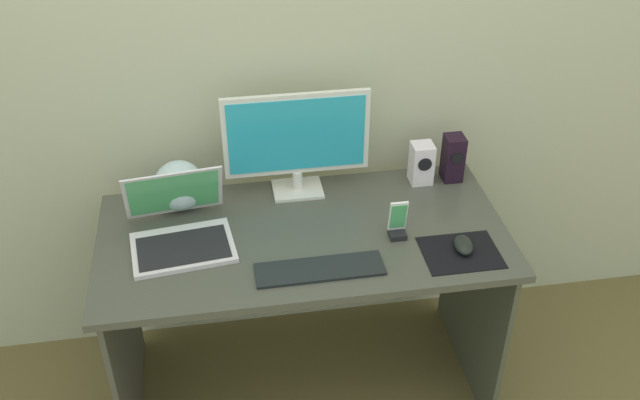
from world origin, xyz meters
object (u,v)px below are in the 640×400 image
fishbowl (179,186)px  phone_in_dock (398,224)px  laptop (180,229)px  speaker_near_monitor (422,163)px  speaker_right (453,158)px  monitor (297,140)px  mouse (463,245)px  keyboard_external (320,269)px

fishbowl → phone_in_dock: size_ratio=1.29×
laptop → speaker_near_monitor: bearing=14.1°
speaker_right → speaker_near_monitor: size_ratio=1.14×
phone_in_dock → speaker_near_monitor: bearing=61.7°
monitor → speaker_right: bearing=-0.8°
monitor → mouse: 0.68m
mouse → speaker_right: bearing=85.5°
monitor → laptop: 0.51m
fishbowl → keyboard_external: size_ratio=0.44×
monitor → phone_in_dock: size_ratio=3.70×
fishbowl → speaker_near_monitor: bearing=1.2°
keyboard_external → phone_in_dock: size_ratio=2.93×
speaker_right → speaker_near_monitor: (-0.12, -0.00, -0.01)m
monitor → speaker_right: (0.58, -0.01, -0.12)m
speaker_right → fishbowl: 1.00m
laptop → mouse: 0.93m
mouse → phone_in_dock: 0.22m
monitor → mouse: monitor is taller
speaker_right → laptop: (-1.00, -0.22, -0.04)m
laptop → keyboard_external: size_ratio=0.89×
mouse → laptop: bearing=175.6°
fishbowl → monitor: bearing=3.8°
speaker_right → phone_in_dock: bearing=-132.6°
keyboard_external → phone_in_dock: 0.32m
speaker_near_monitor → phone_in_dock: size_ratio=1.13×
laptop → phone_in_dock: bearing=-7.3°
fishbowl → keyboard_external: bearing=-45.0°
monitor → speaker_right: size_ratio=2.88×
keyboard_external → mouse: 0.48m
monitor → mouse: bearing=-41.4°
speaker_right → speaker_near_monitor: 0.12m
speaker_right → keyboard_external: size_ratio=0.44×
speaker_right → speaker_near_monitor: bearing=-180.0°
laptop → phone_in_dock: (0.72, -0.09, 0.00)m
monitor → speaker_right: monitor is taller
monitor → speaker_right: 0.59m
mouse → phone_in_dock: phone_in_dock is taller
fishbowl → mouse: 1.00m
speaker_right → laptop: 1.03m
speaker_near_monitor → keyboard_external: size_ratio=0.38×
laptop → mouse: size_ratio=3.64×
speaker_near_monitor → phone_in_dock: 0.36m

